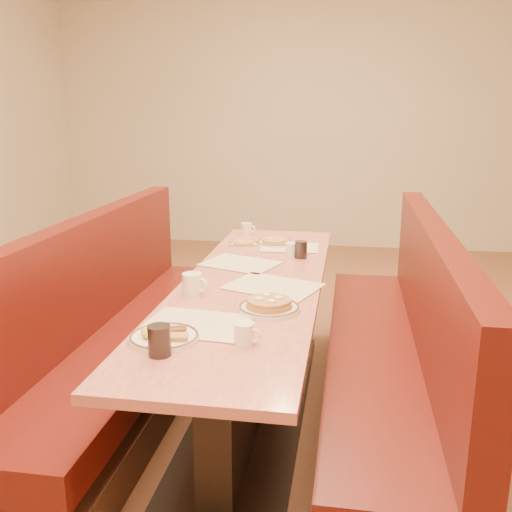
% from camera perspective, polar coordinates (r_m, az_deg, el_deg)
% --- Properties ---
extents(ground, '(8.00, 8.00, 0.00)m').
position_cam_1_polar(ground, '(3.20, -0.41, -15.53)').
color(ground, '#9E6647').
rests_on(ground, ground).
extents(room_envelope, '(6.04, 8.04, 2.82)m').
position_cam_1_polar(room_envelope, '(2.79, -0.49, 21.33)').
color(room_envelope, beige).
rests_on(room_envelope, ground).
extents(diner_table, '(0.70, 2.50, 0.75)m').
position_cam_1_polar(diner_table, '(3.03, -0.42, -9.39)').
color(diner_table, black).
rests_on(diner_table, ground).
extents(booth_left, '(0.55, 2.50, 1.05)m').
position_cam_1_polar(booth_left, '(3.23, -13.48, -8.48)').
color(booth_left, '#4C3326').
rests_on(booth_left, ground).
extents(booth_right, '(0.55, 2.50, 1.05)m').
position_cam_1_polar(booth_right, '(3.01, 13.69, -10.28)').
color(booth_right, '#4C3326').
rests_on(booth_right, ground).
extents(placemat_near_left, '(0.44, 0.35, 0.00)m').
position_cam_1_polar(placemat_near_left, '(2.35, -5.97, -6.76)').
color(placemat_near_left, beige).
rests_on(placemat_near_left, diner_table).
extents(placemat_near_right, '(0.51, 0.45, 0.00)m').
position_cam_1_polar(placemat_near_right, '(2.81, 1.73, -3.03)').
color(placemat_near_right, beige).
rests_on(placemat_near_right, diner_table).
extents(placemat_far_left, '(0.48, 0.42, 0.00)m').
position_cam_1_polar(placemat_far_left, '(3.22, -1.57, -0.75)').
color(placemat_far_left, beige).
rests_on(placemat_far_left, diner_table).
extents(placemat_far_right, '(0.37, 0.29, 0.00)m').
position_cam_1_polar(placemat_far_right, '(3.60, 3.39, 0.89)').
color(placemat_far_right, beige).
rests_on(placemat_far_right, diner_table).
extents(pancake_plate, '(0.27, 0.27, 0.06)m').
position_cam_1_polar(pancake_plate, '(2.49, 1.31, -5.00)').
color(pancake_plate, white).
rests_on(pancake_plate, diner_table).
extents(eggs_plate, '(0.27, 0.27, 0.05)m').
position_cam_1_polar(eggs_plate, '(2.21, -9.27, -7.92)').
color(eggs_plate, white).
rests_on(eggs_plate, diner_table).
extents(extra_plate_mid, '(0.23, 0.23, 0.05)m').
position_cam_1_polar(extra_plate_mid, '(3.67, 1.88, 1.39)').
color(extra_plate_mid, white).
rests_on(extra_plate_mid, diner_table).
extents(extra_plate_far, '(0.19, 0.19, 0.04)m').
position_cam_1_polar(extra_plate_far, '(3.64, -1.27, 1.21)').
color(extra_plate_far, white).
rests_on(extra_plate_far, diner_table).
extents(coffee_mug_a, '(0.11, 0.08, 0.08)m').
position_cam_1_polar(coffee_mug_a, '(2.14, -1.10, -7.75)').
color(coffee_mug_a, white).
rests_on(coffee_mug_a, diner_table).
extents(coffee_mug_b, '(0.13, 0.09, 0.10)m').
position_cam_1_polar(coffee_mug_b, '(2.71, -6.32, -2.74)').
color(coffee_mug_b, white).
rests_on(coffee_mug_b, diner_table).
extents(coffee_mug_c, '(0.10, 0.07, 0.08)m').
position_cam_1_polar(coffee_mug_c, '(3.40, 3.62, 0.69)').
color(coffee_mug_c, white).
rests_on(coffee_mug_c, diner_table).
extents(coffee_mug_d, '(0.10, 0.07, 0.08)m').
position_cam_1_polar(coffee_mug_d, '(3.97, -0.90, 2.77)').
color(coffee_mug_d, white).
rests_on(coffee_mug_d, diner_table).
extents(soda_tumbler_near, '(0.08, 0.08, 0.11)m').
position_cam_1_polar(soda_tumbler_near, '(2.07, -9.65, -8.34)').
color(soda_tumbler_near, black).
rests_on(soda_tumbler_near, diner_table).
extents(soda_tumbler_mid, '(0.07, 0.07, 0.10)m').
position_cam_1_polar(soda_tumbler_mid, '(3.35, 4.51, 0.65)').
color(soda_tumbler_mid, black).
rests_on(soda_tumbler_mid, diner_table).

